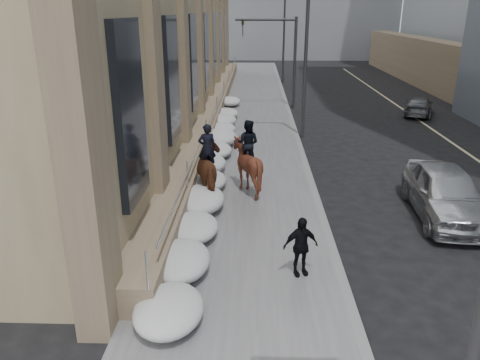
% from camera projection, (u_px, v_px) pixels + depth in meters
% --- Properties ---
extents(ground, '(140.00, 140.00, 0.00)m').
position_uv_depth(ground, '(238.00, 277.00, 11.93)').
color(ground, black).
rests_on(ground, ground).
extents(sidewalk, '(5.00, 80.00, 0.12)m').
position_uv_depth(sidewalk, '(246.00, 158.00, 21.29)').
color(sidewalk, '#545456').
rests_on(sidewalk, ground).
extents(curb, '(0.24, 80.00, 0.12)m').
position_uv_depth(curb, '(304.00, 159.00, 21.21)').
color(curb, slate).
rests_on(curb, ground).
extents(lane_line, '(0.15, 70.00, 0.01)m').
position_uv_depth(lane_line, '(480.00, 162.00, 20.98)').
color(lane_line, '#BFB78C').
rests_on(lane_line, ground).
extents(streetlight_mid, '(1.71, 0.24, 8.00)m').
position_uv_depth(streetlight_mid, '(303.00, 49.00, 23.41)').
color(streetlight_mid, '#2D2D30').
rests_on(streetlight_mid, ground).
extents(streetlight_far, '(1.71, 0.24, 8.00)m').
position_uv_depth(streetlight_far, '(282.00, 31.00, 42.18)').
color(streetlight_far, '#2D2D30').
rests_on(streetlight_far, ground).
extents(traffic_signal, '(4.10, 0.22, 6.00)m').
position_uv_depth(traffic_signal, '(281.00, 48.00, 31.14)').
color(traffic_signal, '#2D2D30').
rests_on(traffic_signal, ground).
extents(snow_bank, '(1.70, 18.10, 0.76)m').
position_uv_depth(snow_bank, '(211.00, 162.00, 19.42)').
color(snow_bank, silver).
rests_on(snow_bank, sidewalk).
extents(mounted_horse_left, '(1.65, 2.49, 2.63)m').
position_uv_depth(mounted_horse_left, '(212.00, 170.00, 16.36)').
color(mounted_horse_left, '#492615').
rests_on(mounted_horse_left, sidewalk).
extents(mounted_horse_right, '(1.97, 2.10, 2.63)m').
position_uv_depth(mounted_horse_right, '(247.00, 163.00, 16.96)').
color(mounted_horse_right, '#462014').
rests_on(mounted_horse_right, sidewalk).
extents(pedestrian, '(0.98, 0.63, 1.56)m').
position_uv_depth(pedestrian, '(301.00, 246.00, 11.61)').
color(pedestrian, black).
rests_on(pedestrian, sidewalk).
extents(car_silver, '(2.35, 5.09, 1.69)m').
position_uv_depth(car_silver, '(445.00, 193.00, 15.16)').
color(car_silver, '#B5B8BD').
rests_on(car_silver, ground).
extents(car_grey, '(3.02, 4.36, 1.17)m').
position_uv_depth(car_grey, '(419.00, 106.00, 30.06)').
color(car_grey, '#54565B').
rests_on(car_grey, ground).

